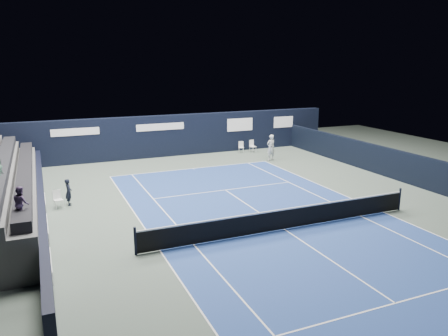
{
  "coord_description": "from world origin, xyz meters",
  "views": [
    {
      "loc": [
        -9.3,
        -15.11,
        7.03
      ],
      "look_at": [
        -0.1,
        6.34,
        1.3
      ],
      "focal_mm": 35.0,
      "sensor_mm": 36.0,
      "label": 1
    }
  ],
  "objects_px": {
    "line_judge_chair": "(58,198)",
    "tennis_net": "(285,218)",
    "folding_chair_back_a": "(241,146)",
    "folding_chair_back_b": "(252,145)",
    "tennis_player": "(271,147)"
  },
  "relations": [
    {
      "from": "tennis_net",
      "to": "tennis_player",
      "type": "relative_size",
      "value": 6.89
    },
    {
      "from": "folding_chair_back_a",
      "to": "folding_chair_back_b",
      "type": "relative_size",
      "value": 0.91
    },
    {
      "from": "line_judge_chair",
      "to": "tennis_player",
      "type": "height_order",
      "value": "tennis_player"
    },
    {
      "from": "line_judge_chair",
      "to": "tennis_player",
      "type": "xyz_separation_m",
      "value": [
        14.84,
        5.25,
        0.43
      ]
    },
    {
      "from": "tennis_player",
      "to": "folding_chair_back_b",
      "type": "bearing_deg",
      "value": 88.45
    },
    {
      "from": "line_judge_chair",
      "to": "tennis_net",
      "type": "xyz_separation_m",
      "value": [
        8.76,
        -6.88,
        0.0
      ]
    },
    {
      "from": "folding_chair_back_a",
      "to": "tennis_net",
      "type": "height_order",
      "value": "tennis_net"
    },
    {
      "from": "folding_chair_back_a",
      "to": "tennis_player",
      "type": "distance_m",
      "value": 3.46
    },
    {
      "from": "folding_chair_back_b",
      "to": "line_judge_chair",
      "type": "distance_m",
      "value": 17.13
    },
    {
      "from": "folding_chair_back_b",
      "to": "line_judge_chair",
      "type": "xyz_separation_m",
      "value": [
        -14.93,
        -8.4,
        -0.04
      ]
    },
    {
      "from": "folding_chair_back_a",
      "to": "folding_chair_back_b",
      "type": "xyz_separation_m",
      "value": [
        0.89,
        -0.19,
        0.05
      ]
    },
    {
      "from": "folding_chair_back_a",
      "to": "tennis_player",
      "type": "relative_size",
      "value": 0.47
    },
    {
      "from": "tennis_net",
      "to": "folding_chair_back_a",
      "type": "bearing_deg",
      "value": 71.15
    },
    {
      "from": "tennis_net",
      "to": "tennis_player",
      "type": "bearing_deg",
      "value": 63.37
    },
    {
      "from": "tennis_net",
      "to": "folding_chair_back_b",
      "type": "bearing_deg",
      "value": 68.01
    }
  ]
}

